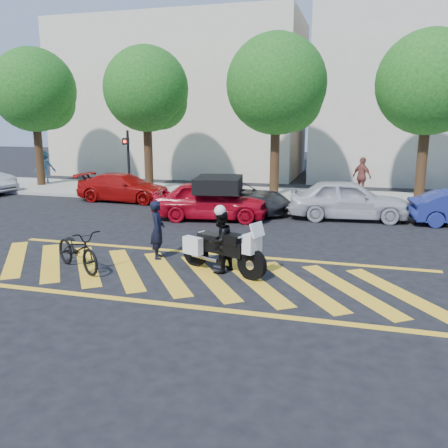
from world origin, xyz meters
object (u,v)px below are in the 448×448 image
(red_convertible, at_px, (211,200))
(officer_bike, at_px, (158,230))
(bicycle, at_px, (77,249))
(police_motorcycle, at_px, (221,248))
(parked_left, at_px, (124,187))
(parked_mid_left, at_px, (234,197))
(officer_moto, at_px, (220,242))
(parked_mid_right, at_px, (348,200))

(red_convertible, bearing_deg, officer_bike, 172.90)
(officer_bike, bearing_deg, bicycle, 113.98)
(officer_bike, xyz_separation_m, police_motorcycle, (1.98, -0.67, -0.19))
(red_convertible, relative_size, parked_left, 0.98)
(red_convertible, bearing_deg, parked_mid_left, -28.61)
(officer_bike, relative_size, officer_moto, 1.02)
(officer_moto, bearing_deg, parked_mid_right, -178.15)
(bicycle, xyz_separation_m, parked_mid_left, (1.90, 8.18, 0.11))
(officer_bike, xyz_separation_m, officer_moto, (1.96, -0.69, -0.01))
(bicycle, height_order, parked_left, parked_left)
(officer_moto, relative_size, parked_left, 0.36)
(parked_mid_left, bearing_deg, officer_bike, -176.64)
(red_convertible, distance_m, parked_left, 5.76)
(bicycle, relative_size, parked_left, 0.46)
(officer_bike, distance_m, police_motorcycle, 2.10)
(bicycle, distance_m, parked_left, 10.21)
(officer_bike, bearing_deg, parked_left, 12.93)
(police_motorcycle, bearing_deg, bicycle, -144.32)
(police_motorcycle, height_order, parked_left, parked_left)
(police_motorcycle, relative_size, officer_moto, 1.54)
(police_motorcycle, relative_size, parked_left, 0.55)
(officer_bike, height_order, red_convertible, officer_bike)
(officer_bike, relative_size, parked_mid_right, 0.36)
(red_convertible, relative_size, parked_mid_left, 0.94)
(officer_bike, height_order, parked_mid_right, officer_bike)
(officer_bike, xyz_separation_m, parked_mid_left, (0.37, 6.71, -0.16))
(parked_mid_right, bearing_deg, police_motorcycle, 153.41)
(parked_mid_left, bearing_deg, bicycle, 173.43)
(bicycle, bearing_deg, red_convertible, 19.40)
(bicycle, xyz_separation_m, parked_mid_right, (6.33, 8.18, 0.22))
(bicycle, xyz_separation_m, officer_moto, (3.49, 0.78, 0.25))
(parked_left, relative_size, parked_mid_right, 1.00)
(red_convertible, bearing_deg, parked_left, 52.27)
(officer_bike, bearing_deg, police_motorcycle, -128.68)
(police_motorcycle, xyz_separation_m, red_convertible, (-2.13, 5.94, 0.12))
(red_convertible, bearing_deg, parked_mid_right, -82.50)
(parked_left, distance_m, parked_mid_right, 10.08)
(bicycle, relative_size, red_convertible, 0.47)
(officer_moto, distance_m, parked_left, 11.30)
(officer_bike, relative_size, bicycle, 0.79)
(officer_moto, distance_m, parked_mid_left, 7.57)
(bicycle, bearing_deg, officer_moto, -46.42)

